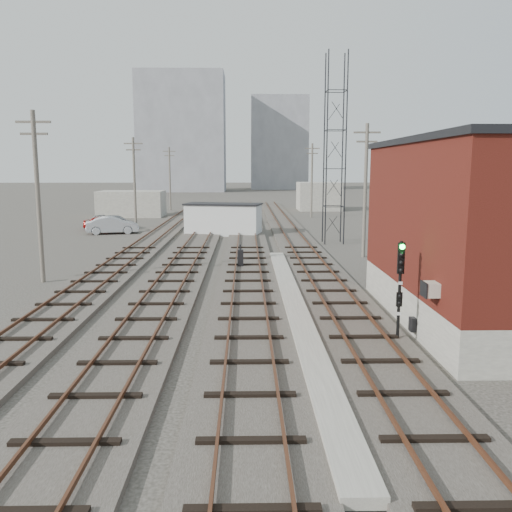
{
  "coord_description": "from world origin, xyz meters",
  "views": [
    {
      "loc": [
        -1.6,
        -8.71,
        6.07
      ],
      "look_at": [
        -1.15,
        15.0,
        2.2
      ],
      "focal_mm": 38.0,
      "sensor_mm": 36.0,
      "label": 1
    }
  ],
  "objects_px": {
    "switch_stand": "(240,258)",
    "car_grey": "(116,222)",
    "car_red": "(105,223)",
    "site_trailer": "(223,219)",
    "car_silver": "(112,225)",
    "signal_mast": "(400,286)"
  },
  "relations": [
    {
      "from": "site_trailer",
      "to": "car_silver",
      "type": "relative_size",
      "value": 1.53
    },
    {
      "from": "switch_stand",
      "to": "site_trailer",
      "type": "distance_m",
      "value": 17.17
    },
    {
      "from": "signal_mast",
      "to": "site_trailer",
      "type": "bearing_deg",
      "value": 103.24
    },
    {
      "from": "signal_mast",
      "to": "switch_stand",
      "type": "bearing_deg",
      "value": 111.65
    },
    {
      "from": "signal_mast",
      "to": "car_red",
      "type": "distance_m",
      "value": 40.09
    },
    {
      "from": "car_red",
      "to": "car_grey",
      "type": "bearing_deg",
      "value": -8.28
    },
    {
      "from": "car_silver",
      "to": "car_grey",
      "type": "bearing_deg",
      "value": -3.58
    },
    {
      "from": "site_trailer",
      "to": "car_silver",
      "type": "distance_m",
      "value": 10.45
    },
    {
      "from": "site_trailer",
      "to": "car_grey",
      "type": "height_order",
      "value": "site_trailer"
    },
    {
      "from": "switch_stand",
      "to": "car_red",
      "type": "bearing_deg",
      "value": 115.68
    },
    {
      "from": "switch_stand",
      "to": "car_grey",
      "type": "xyz_separation_m",
      "value": [
        -12.91,
        22.83,
        -0.02
      ]
    },
    {
      "from": "car_grey",
      "to": "car_red",
      "type": "bearing_deg",
      "value": -175.04
    },
    {
      "from": "switch_stand",
      "to": "car_silver",
      "type": "distance_m",
      "value": 21.77
    },
    {
      "from": "signal_mast",
      "to": "switch_stand",
      "type": "xyz_separation_m",
      "value": [
        -5.63,
        14.19,
        -1.39
      ]
    },
    {
      "from": "site_trailer",
      "to": "signal_mast",
      "type": "bearing_deg",
      "value": -64.52
    },
    {
      "from": "switch_stand",
      "to": "car_red",
      "type": "xyz_separation_m",
      "value": [
        -13.54,
        21.0,
        0.04
      ]
    },
    {
      "from": "signal_mast",
      "to": "car_silver",
      "type": "xyz_separation_m",
      "value": [
        -17.73,
        32.29,
        -1.26
      ]
    },
    {
      "from": "site_trailer",
      "to": "switch_stand",
      "type": "bearing_deg",
      "value": -72.0
    },
    {
      "from": "car_silver",
      "to": "car_red",
      "type": "bearing_deg",
      "value": 13.16
    },
    {
      "from": "switch_stand",
      "to": "car_grey",
      "type": "height_order",
      "value": "switch_stand"
    },
    {
      "from": "signal_mast",
      "to": "switch_stand",
      "type": "relative_size",
      "value": 2.57
    },
    {
      "from": "switch_stand",
      "to": "car_grey",
      "type": "relative_size",
      "value": 0.32
    }
  ]
}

